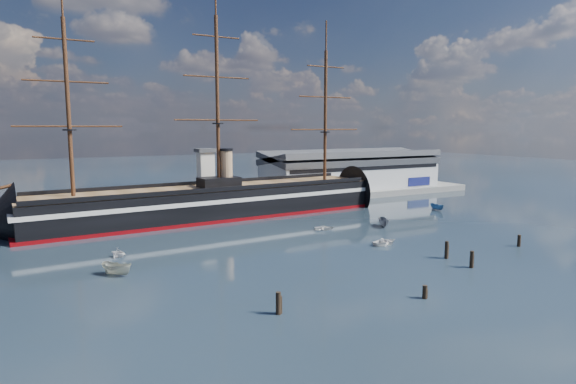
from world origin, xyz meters
TOP-DOWN VIEW (x-y plane):
  - ground at (0.00, 40.00)m, footprint 600.00×600.00m
  - quay at (10.00, 76.00)m, footprint 180.00×18.00m
  - warehouse at (58.00, 80.00)m, footprint 63.00×21.00m
  - quay_tower at (3.00, 73.00)m, footprint 5.00×5.00m
  - warship at (-1.79, 60.00)m, footprint 113.31×21.23m
  - motorboat_a at (-29.60, 21.30)m, footprint 6.53×5.81m
  - motorboat_b at (19.84, 16.71)m, footprint 1.68×3.54m
  - motorboat_c at (30.69, 30.04)m, footprint 6.82×5.24m
  - motorboat_d at (-27.58, 32.29)m, footprint 5.49×4.76m
  - motorboat_e at (16.88, 34.03)m, footprint 2.04×2.92m
  - motorboat_f at (58.48, 40.53)m, footprint 5.67×2.21m
  - piling_near_left at (-15.00, -4.63)m, footprint 0.64×0.64m
  - piling_near_mid at (4.73, -9.23)m, footprint 0.64×0.64m
  - piling_near_right at (21.81, -2.37)m, footprint 0.64×0.64m
  - piling_far_right at (41.41, 3.08)m, footprint 0.64×0.64m
  - piling_extra at (22.56, 3.66)m, footprint 0.64×0.64m

SIDE VIEW (x-z plane):
  - ground at x=0.00m, z-range 0.00..0.00m
  - quay at x=10.00m, z-range -1.00..1.00m
  - motorboat_a at x=-29.60m, z-range -1.29..1.29m
  - motorboat_b at x=19.84m, z-range -0.80..0.80m
  - motorboat_c at x=30.69m, z-range -1.30..1.30m
  - motorboat_d at x=-27.58m, z-range -0.94..0.94m
  - motorboat_e at x=16.88m, z-range -0.63..0.63m
  - motorboat_f at x=58.48m, z-range -1.12..1.12m
  - piling_near_left at x=-15.00m, z-range -1.76..1.76m
  - piling_near_mid at x=4.73m, z-range -1.26..1.26m
  - piling_near_right at x=21.81m, z-range -1.76..1.76m
  - piling_far_right at x=41.41m, z-range -1.50..1.50m
  - piling_extra at x=22.56m, z-range -1.89..1.89m
  - warship at x=-1.79m, z-range -22.93..31.01m
  - warehouse at x=58.00m, z-range 2.18..13.78m
  - quay_tower at x=3.00m, z-range 2.25..17.25m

